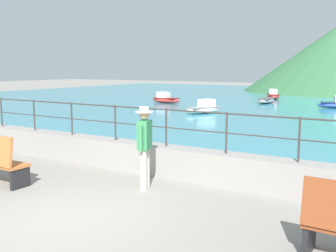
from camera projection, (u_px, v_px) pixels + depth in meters
ground_plane at (67, 217)px, 6.86m from camera, size 120.00×120.00×0.00m
promenade_wall at (166, 161)px, 9.50m from camera, size 20.00×0.56×0.70m
railing at (166, 120)px, 9.36m from camera, size 18.44×0.04×0.90m
lake_water at (334, 103)px, 28.58m from camera, size 64.00×44.32×0.06m
person_walking at (145, 143)px, 8.31m from camera, size 0.38×0.55×1.75m
boat_0 at (204, 108)px, 21.84m from camera, size 1.70×2.47×0.76m
boat_1 at (273, 95)px, 32.10m from camera, size 1.79×2.46×0.76m
boat_2 at (166, 99)px, 28.28m from camera, size 2.40×1.20×0.76m
boat_5 at (266, 100)px, 28.03m from camera, size 0.92×2.31×0.36m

